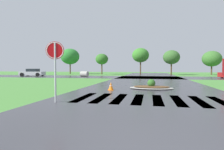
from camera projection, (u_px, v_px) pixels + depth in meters
name	position (u px, v px, depth m)	size (l,w,h in m)	color
asphalt_roadway	(148.00, 89.00, 12.76)	(9.51, 80.00, 0.01)	#35353A
asphalt_cross_road	(149.00, 77.00, 28.13)	(90.00, 8.56, 0.01)	#35353A
crosswalk_stripes	(148.00, 99.00, 8.60)	(6.75, 3.05, 0.01)	white
stop_sign	(55.00, 57.00, 7.81)	(0.72, 0.30, 2.61)	#B2B5BA
median_island	(151.00, 87.00, 12.99)	(3.06, 1.86, 0.68)	#9E9B93
car_dark_suv	(32.00, 73.00, 32.29)	(4.32, 2.43, 1.31)	#B7B7BF
drainage_pipe_stack	(84.00, 74.00, 30.53)	(1.39, 1.09, 0.90)	#9E9B93
traffic_cone	(111.00, 86.00, 12.11)	(0.36, 0.36, 0.53)	orange
background_treeline	(132.00, 57.00, 40.60)	(35.38, 5.90, 6.02)	#4C3823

